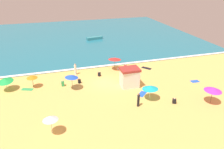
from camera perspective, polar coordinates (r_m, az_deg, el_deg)
The scene contains 24 objects.
ground_plane at distance 32.54m, azimuth -2.00°, elevation -2.21°, with size 60.00×60.00×0.00m, color #EDBC60.
ocean_water at distance 58.42m, azimuth -8.98°, elevation 10.07°, with size 60.00×44.00×0.10m, color teal.
wave_breaker_foam at distance 38.07m, azimuth -4.37°, elevation 2.13°, with size 57.00×0.70×0.01m, color white.
lifeguard_cabana at distance 30.96m, azimuth 4.76°, elevation -0.74°, with size 2.72×2.14×2.90m.
beach_umbrella_0 at distance 36.20m, azimuth 0.73°, elevation 4.29°, with size 3.08×3.09×2.32m.
beach_umbrella_1 at distance 30.34m, azimuth -10.82°, elevation -0.49°, with size 2.36×2.34×2.33m.
beach_umbrella_2 at distance 33.27m, azimuth -26.82°, elevation -1.36°, with size 2.96×2.97×1.99m.
beach_umbrella_3 at distance 32.53m, azimuth -20.75°, elevation -0.62°, with size 2.12×2.12×1.90m.
beach_umbrella_4 at distance 22.53m, azimuth -16.29°, elevation -11.18°, with size 1.66×1.69×2.26m.
beach_umbrella_5 at distance 27.95m, azimuth 10.25°, elevation -3.42°, with size 2.83×2.84×2.09m.
beach_umbrella_6 at distance 29.42m, azimuth 25.59°, elevation -3.59°, with size 2.67×2.66×2.29m.
beachgoer_0 at distance 28.51m, azimuth 16.42°, elevation -6.83°, with size 0.55×0.55×0.81m.
beachgoer_1 at distance 32.61m, azimuth -8.78°, elevation -1.72°, with size 0.45×0.45×0.85m.
beachgoer_2 at distance 34.54m, azimuth -3.45°, elevation 0.13°, with size 0.51×0.51×0.84m.
beachgoer_3 at distance 32.25m, azimuth -13.11°, elevation -2.37°, with size 0.44×0.44×0.94m.
beachgoer_4 at distance 37.14m, azimuth 3.65°, elevation 2.05°, with size 0.49×0.49×0.94m.
beachgoer_5 at distance 26.70m, azimuth 7.12°, elevation -6.85°, with size 0.40×0.40×1.82m.
beachgoer_6 at distance 35.37m, azimuth -9.84°, elevation 1.35°, with size 0.49×0.49×1.92m.
beach_towel_0 at distance 37.33m, azimuth 2.36°, elevation 1.54°, with size 1.45×1.19×0.01m.
beach_towel_1 at distance 33.00m, azimuth -21.80°, elevation -3.74°, with size 1.86×1.33×0.01m.
beach_towel_2 at distance 29.82m, azimuth 8.09°, elevation -5.20°, with size 1.76×1.74×0.01m.
beach_towel_3 at distance 35.35m, azimuth 21.41°, elevation -1.72°, with size 1.37×0.90×0.01m.
beach_towel_4 at distance 38.08m, azimuth 9.26°, elevation 1.71°, with size 1.77×1.86×0.01m.
small_boat_0 at distance 54.85m, azimuth -4.71°, elevation 9.72°, with size 4.20×1.74×0.67m.
Camera 1 is at (-7.00, -28.05, 14.95)m, focal length 33.97 mm.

